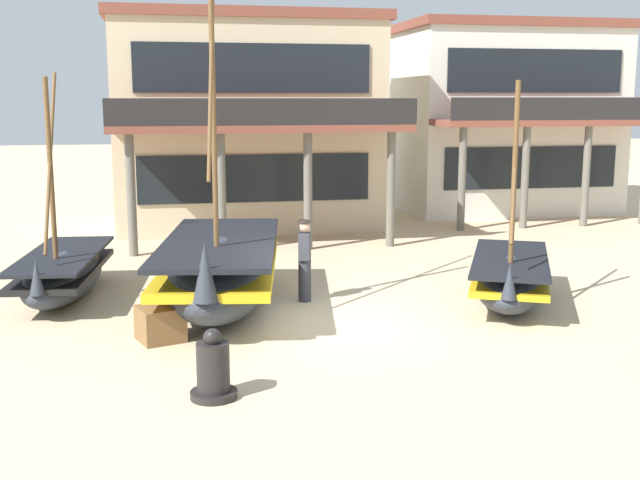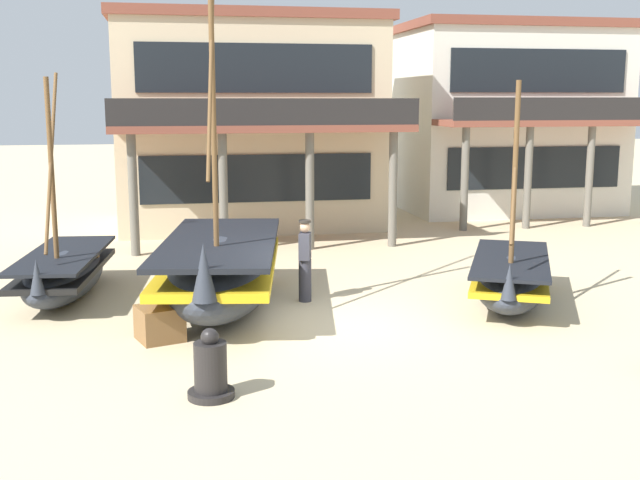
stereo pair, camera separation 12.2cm
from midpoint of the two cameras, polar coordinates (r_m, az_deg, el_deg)
name	(u,v)px [view 1 (the left image)]	position (r m, az deg, el deg)	size (l,w,h in m)	color
ground_plane	(331,324)	(14.53, 0.53, -6.13)	(120.00, 120.00, 0.00)	#CCB78E
fishing_boat_near_left	(510,277)	(16.31, 13.42, -2.67)	(3.02, 4.29, 4.44)	#2D333D
fishing_boat_centre_large	(221,270)	(15.54, -7.46, -2.20)	(3.01, 5.80, 7.62)	#2D333D
fishing_boat_far_right	(63,273)	(17.12, -18.37, -2.29)	(1.85, 4.30, 4.62)	#2D333D
fisherman_by_hull	(305,261)	(15.95, -1.34, -1.57)	(0.32, 0.41, 1.68)	#33333D
capstan_winch	(213,370)	(11.08, -8.09, -9.37)	(0.66, 0.66, 1.00)	black
cargo_crate	(160,324)	(13.79, -11.78, -5.97)	(0.71, 0.71, 0.59)	brown
harbor_building_main	(246,122)	(25.79, -5.55, 8.56)	(8.54, 7.89, 6.71)	beige
harbor_building_annex	(499,118)	(30.21, 12.78, 8.65)	(7.71, 7.85, 6.76)	silver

